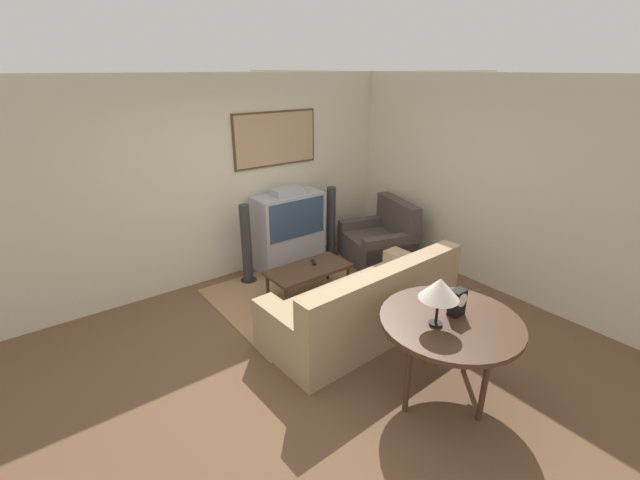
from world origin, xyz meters
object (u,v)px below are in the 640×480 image
object	(u,v)px
tv	(289,230)
armchair	(380,242)
coffee_table	(309,271)
mantel_clock	(457,302)
couch	(365,308)
console_table	(451,326)
table_lamp	(440,289)
speaker_tower_right	(331,224)
speaker_tower_left	(246,246)

from	to	relation	value
tv	armchair	xyz separation A→B (m)	(1.21, -0.64, -0.27)
coffee_table	mantel_clock	size ratio (longest dim) A/B	4.48
couch	console_table	distance (m)	1.23
couch	coffee_table	xyz separation A→B (m)	(-0.02, 1.02, 0.06)
armchair	table_lamp	bearing A→B (deg)	-20.65
tv	armchair	world-z (taller)	tv
table_lamp	console_table	bearing A→B (deg)	-8.77
coffee_table	mantel_clock	world-z (taller)	mantel_clock
speaker_tower_right	coffee_table	bearing A→B (deg)	-140.72
coffee_table	mantel_clock	xyz separation A→B (m)	(0.01, -2.15, 0.55)
tv	console_table	bearing A→B (deg)	-97.18
armchair	console_table	bearing A→B (deg)	-17.57
armchair	speaker_tower_left	xyz separation A→B (m)	(-1.94, 0.58, 0.23)
tv	speaker_tower_left	xyz separation A→B (m)	(-0.73, -0.06, -0.04)
console_table	table_lamp	world-z (taller)	table_lamp
coffee_table	mantel_clock	distance (m)	2.22
coffee_table	table_lamp	size ratio (longest dim) A/B	2.48
armchair	coffee_table	xyz separation A→B (m)	(-1.52, -0.27, 0.07)
couch	armchair	xyz separation A→B (m)	(1.50, 1.29, -0.01)
table_lamp	mantel_clock	world-z (taller)	table_lamp
couch	table_lamp	xyz separation A→B (m)	(-0.28, -1.13, 0.82)
couch	coffee_table	size ratio (longest dim) A/B	2.11
armchair	console_table	xyz separation A→B (m)	(-1.60, -2.45, 0.43)
armchair	speaker_tower_left	size ratio (longest dim) A/B	1.06
speaker_tower_right	couch	bearing A→B (deg)	-118.39
tv	mantel_clock	bearing A→B (deg)	-95.54
couch	table_lamp	bearing A→B (deg)	73.74
table_lamp	speaker_tower_right	xyz separation A→B (m)	(1.29, 3.00, -0.60)
tv	speaker_tower_right	bearing A→B (deg)	-4.91
tv	table_lamp	bearing A→B (deg)	-100.44
coffee_table	couch	bearing A→B (deg)	-88.69
couch	speaker_tower_left	size ratio (longest dim) A/B	2.02
mantel_clock	speaker_tower_right	bearing A→B (deg)	71.16
armchair	mantel_clock	size ratio (longest dim) A/B	4.96
couch	console_table	xyz separation A→B (m)	(-0.11, -1.16, 0.42)
table_lamp	speaker_tower_left	distance (m)	3.06
coffee_table	table_lamp	world-z (taller)	table_lamp
table_lamp	speaker_tower_right	size ratio (longest dim) A/B	0.39
tv	speaker_tower_left	bearing A→B (deg)	-175.09
table_lamp	armchair	bearing A→B (deg)	53.72
console_table	speaker_tower_right	size ratio (longest dim) A/B	1.08
couch	coffee_table	bearing A→B (deg)	-91.01
tv	mantel_clock	xyz separation A→B (m)	(-0.30, -3.06, 0.34)
console_table	table_lamp	size ratio (longest dim) A/B	2.79
couch	armchair	size ratio (longest dim) A/B	1.90
tv	console_table	world-z (taller)	tv
console_table	speaker_tower_left	distance (m)	3.05
coffee_table	speaker_tower_left	size ratio (longest dim) A/B	0.96
tv	console_table	size ratio (longest dim) A/B	1.00
armchair	table_lamp	world-z (taller)	table_lamp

